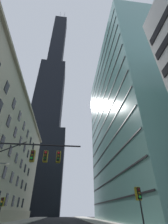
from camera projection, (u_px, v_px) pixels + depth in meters
dark_skyscraper at (47, 112)px, 111.26m from camera, size 27.85×27.85×209.10m
glass_office_midrise at (131, 118)px, 47.94m from camera, size 17.85×41.90×52.79m
traffic_signal_mast at (26, 162)px, 13.92m from camera, size 8.88×0.63×7.40m
traffic_light_near_right at (139, 196)px, 13.33m from camera, size 0.40×0.63×3.55m
traffic_light_far_left at (2, 203)px, 19.99m from camera, size 0.40×0.63×3.32m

